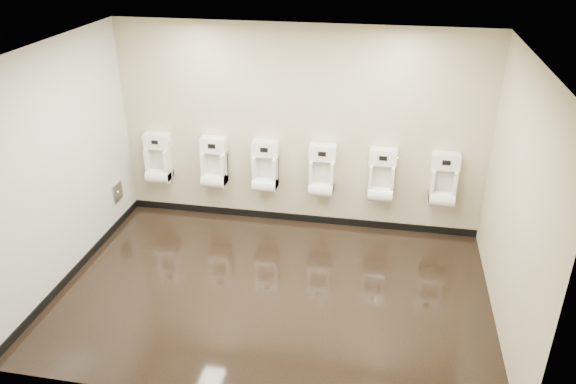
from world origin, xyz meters
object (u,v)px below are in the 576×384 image
urinal_1 (214,166)px  urinal_5 (443,184)px  urinal_0 (158,162)px  urinal_2 (265,170)px  urinal_4 (381,179)px  access_panel (117,192)px  urinal_3 (322,174)px

urinal_1 → urinal_5: 3.14m
urinal_0 → urinal_1: 0.83m
urinal_2 → urinal_0: bearing=180.0°
urinal_1 → urinal_5: same height
urinal_4 → urinal_5: same height
urinal_2 → urinal_4: size_ratio=1.00×
urinal_0 → urinal_5: size_ratio=1.00×
access_panel → urinal_5: urinal_5 is taller
urinal_4 → urinal_3: bearing=180.0°
urinal_1 → urinal_3: 1.53m
urinal_1 → urinal_4: (2.33, 0.00, 0.00)m
access_panel → urinal_0: size_ratio=0.36×
urinal_2 → urinal_5: 2.40m
urinal_0 → access_panel: bearing=-137.9°
urinal_2 → urinal_4: same height
urinal_5 → urinal_2: bearing=180.0°
urinal_2 → urinal_3: same height
urinal_5 → urinal_4: bearing=180.0°
access_panel → urinal_2: size_ratio=0.36×
access_panel → urinal_5: size_ratio=0.36×
urinal_2 → urinal_5: bearing=0.0°
urinal_4 → urinal_5: (0.80, 0.00, 0.00)m
urinal_3 → urinal_4: (0.80, 0.00, 0.00)m
urinal_1 → urinal_2: (0.74, 0.00, 0.00)m
urinal_4 → urinal_5: bearing=0.0°
urinal_4 → urinal_2: bearing=180.0°
urinal_3 → urinal_5: 1.61m
urinal_3 → urinal_2: bearing=180.0°
urinal_2 → access_panel: bearing=-168.2°
access_panel → urinal_4: (3.63, 0.43, 0.32)m
access_panel → urinal_3: bearing=8.6°
access_panel → urinal_3: urinal_3 is taller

